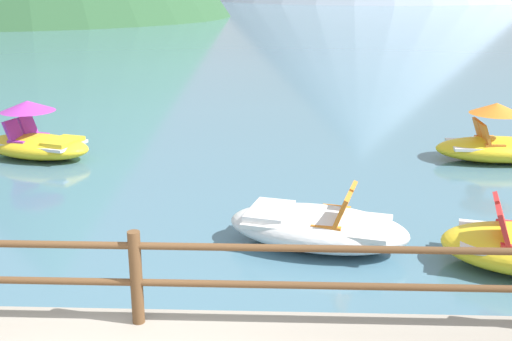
% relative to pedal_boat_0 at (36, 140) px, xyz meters
% --- Properties ---
extents(ground_plane, '(200.00, 200.00, 0.00)m').
position_rel_pedal_boat_0_xyz_m(ground_plane, '(3.75, 31.29, -0.38)').
color(ground_plane, '#477084').
extents(dock_railing, '(23.92, 0.12, 0.95)m').
position_rel_pedal_boat_0_xyz_m(dock_railing, '(3.75, -7.16, 0.59)').
color(dock_railing, brown).
rests_on(dock_railing, promenade_dock).
extents(pedal_boat_0, '(2.66, 1.83, 1.21)m').
position_rel_pedal_boat_0_xyz_m(pedal_boat_0, '(0.00, 0.00, 0.00)').
color(pedal_boat_0, yellow).
rests_on(pedal_boat_0, ground).
extents(pedal_boat_1, '(2.75, 1.81, 0.89)m').
position_rel_pedal_boat_0_xyz_m(pedal_boat_1, '(5.63, -4.39, -0.08)').
color(pedal_boat_1, white).
rests_on(pedal_boat_1, ground).
extents(pedal_boat_2, '(2.56, 1.16, 1.22)m').
position_rel_pedal_boat_0_xyz_m(pedal_boat_2, '(9.61, 0.08, -0.00)').
color(pedal_boat_2, yellow).
rests_on(pedal_boat_2, ground).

